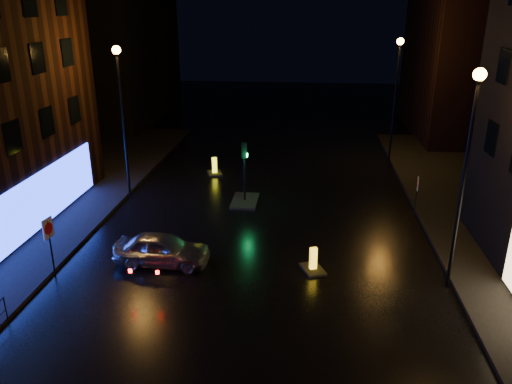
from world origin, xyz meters
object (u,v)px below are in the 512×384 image
traffic_signal (245,194)px  bollard_far (215,170)px  road_sign_left (49,233)px  bollard_near (313,266)px  road_sign_right (417,187)px  silver_hatchback (162,249)px

traffic_signal → bollard_far: 5.32m
bollard_far → traffic_signal: bearing=-80.5°
traffic_signal → road_sign_left: traffic_signal is taller
bollard_near → bollard_far: bearing=95.1°
traffic_signal → road_sign_left: 11.12m
bollard_far → road_sign_right: road_sign_right is taller
bollard_far → silver_hatchback: bearing=-109.4°
traffic_signal → road_sign_left: bearing=-127.3°
bollard_near → road_sign_left: road_sign_left is taller
silver_hatchback → road_sign_left: 4.50m
bollard_far → bollard_near: bearing=-81.4°
traffic_signal → silver_hatchback: bearing=-109.3°
traffic_signal → road_sign_right: 9.18m
bollard_near → road_sign_right: (5.33, 6.57, 1.29)m
road_sign_left → road_sign_right: 17.72m
road_sign_right → bollard_near: bearing=60.1°
traffic_signal → bollard_far: bearing=118.8°
traffic_signal → road_sign_left: (-6.70, -8.78, 1.37)m
traffic_signal → bollard_near: bearing=-62.8°
bollard_near → road_sign_right: 8.56m
silver_hatchback → traffic_signal: bearing=-17.7°
traffic_signal → silver_hatchback: size_ratio=0.86×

